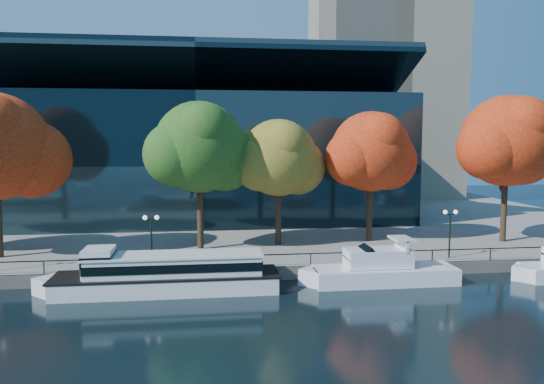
{
  "coord_description": "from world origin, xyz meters",
  "views": [
    {
      "loc": [
        -3.19,
        -36.79,
        10.92
      ],
      "look_at": [
        2.55,
        8.0,
        6.36
      ],
      "focal_mm": 35.0,
      "sensor_mm": 36.0,
      "label": 1
    }
  ],
  "objects": [
    {
      "name": "tree_3",
      "position": [
        3.79,
        11.83,
        9.0
      ],
      "size": [
        8.93,
        7.32,
        11.73
      ],
      "color": "black",
      "rests_on": "promenade"
    },
    {
      "name": "cruiser_near",
      "position": [
        9.75,
        1.01,
        1.08
      ],
      "size": [
        12.0,
        3.09,
        3.48
      ],
      "color": "white",
      "rests_on": "ground"
    },
    {
      "name": "promenade",
      "position": [
        0.0,
        36.38,
        0.5
      ],
      "size": [
        90.0,
        67.08,
        1.0
      ],
      "color": "slate",
      "rests_on": "ground"
    },
    {
      "name": "railing",
      "position": [
        0.0,
        3.25,
        1.94
      ],
      "size": [
        88.2,
        0.08,
        0.99
      ],
      "color": "black",
      "rests_on": "promenade"
    },
    {
      "name": "tree_2",
      "position": [
        -3.44,
        10.56,
        10.0
      ],
      "size": [
        10.13,
        8.31,
        13.23
      ],
      "color": "black",
      "rests_on": "promenade"
    },
    {
      "name": "office_tower",
      "position": [
        28.0,
        55.0,
        33.02
      ],
      "size": [
        22.5,
        22.5,
        65.9
      ],
      "color": "gray",
      "rests_on": "ground"
    },
    {
      "name": "lamp_1",
      "position": [
        -7.33,
        4.5,
        3.98
      ],
      "size": [
        1.26,
        0.36,
        4.03
      ],
      "color": "black",
      "rests_on": "promenade"
    },
    {
      "name": "convention_building",
      "position": [
        -4.0,
        31.79,
        8.51
      ],
      "size": [
        50.0,
        24.57,
        21.43
      ],
      "color": "black",
      "rests_on": "ground"
    },
    {
      "name": "lamp_2",
      "position": [
        17.04,
        4.5,
        3.98
      ],
      "size": [
        1.26,
        0.36,
        4.03
      ],
      "color": "black",
      "rests_on": "promenade"
    },
    {
      "name": "tree_5",
      "position": [
        25.63,
        10.54,
        10.5
      ],
      "size": [
        10.87,
        8.92,
        14.04
      ],
      "color": "black",
      "rests_on": "promenade"
    },
    {
      "name": "tour_boat",
      "position": [
        -6.31,
        0.85,
        1.4
      ],
      "size": [
        17.35,
        3.87,
        3.29
      ],
      "color": "silver",
      "rests_on": "ground"
    },
    {
      "name": "tree_4",
      "position": [
        12.84,
        12.47,
        9.51
      ],
      "size": [
        9.62,
        7.88,
        12.53
      ],
      "color": "black",
      "rests_on": "promenade"
    },
    {
      "name": "ground",
      "position": [
        0.0,
        0.0,
        0.0
      ],
      "size": [
        160.0,
        160.0,
        0.0
      ],
      "primitive_type": "plane",
      "color": "black",
      "rests_on": "ground"
    }
  ]
}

